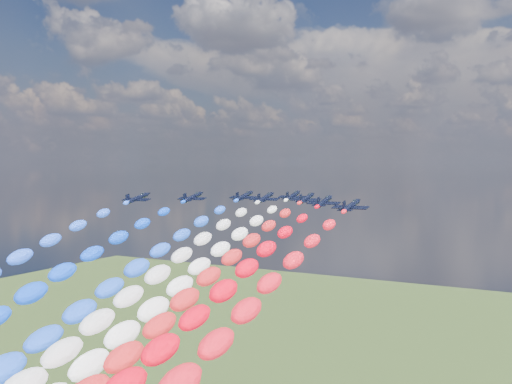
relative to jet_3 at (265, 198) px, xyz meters
The scene contains 15 objects.
jet_0 36.73m from the jet_3, 147.50° to the right, with size 8.70×11.66×2.57m, color black, non-canonical shape.
jet_1 21.47m from the jet_3, 158.31° to the right, with size 8.70×11.66×2.57m, color black, non-canonical shape.
trail_1 78.33m from the jet_3, 105.35° to the right, with size 6.16×125.92×47.00m, color blue, non-canonical shape.
jet_2 10.40m from the jet_3, 155.76° to the left, with size 8.70×11.66×2.57m, color black, non-canonical shape.
trail_2 64.83m from the jet_3, 98.92° to the right, with size 6.16×125.92×47.00m, color blue, non-canonical shape.
jet_3 is the anchor object (origin of this frame).
trail_3 68.17m from the jet_3, 90.00° to the right, with size 6.16×125.92×47.00m, color white, non-canonical shape.
jet_4 13.43m from the jet_3, 78.88° to the left, with size 8.70×11.66×2.57m, color black, non-canonical shape.
trail_4 55.87m from the jet_3, 87.12° to the right, with size 6.16×125.92×47.00m, color white, non-canonical shape.
jet_5 12.05m from the jet_3, 15.18° to the left, with size 8.70×11.66×2.57m, color black, non-canonical shape.
trail_5 66.21m from the jet_3, 79.30° to the right, with size 6.16×125.92×47.00m, color red, non-canonical shape.
jet_6 23.14m from the jet_3, 20.44° to the right, with size 8.70×11.66×2.57m, color black, non-canonical shape.
trail_6 78.92m from the jet_3, 73.41° to the right, with size 6.16×125.92×47.00m, color #F9041C, non-canonical shape.
jet_7 38.53m from the jet_3, 30.46° to the right, with size 8.70×11.66×2.57m, color black, non-canonical shape.
trail_7 93.06m from the jet_3, 68.48° to the right, with size 6.16×125.92×47.00m, color red, non-canonical shape.
Camera 1 is at (82.18, -146.50, 107.93)m, focal length 43.48 mm.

